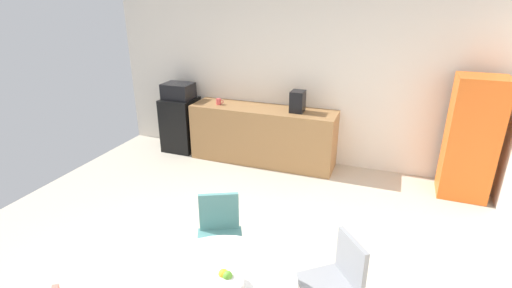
# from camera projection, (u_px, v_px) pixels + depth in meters

# --- Properties ---
(ground_plane) EXTENTS (6.00, 6.00, 0.00)m
(ground_plane) POSITION_uv_depth(u_px,v_px,m) (209.00, 267.00, 3.88)
(ground_plane) COLOR beige
(wall_back) EXTENTS (6.00, 0.10, 2.60)m
(wall_back) POSITION_uv_depth(u_px,v_px,m) (292.00, 80.00, 6.00)
(wall_back) COLOR silver
(wall_back) RESTS_ON ground_plane
(counter_block) EXTENTS (2.30, 0.60, 0.90)m
(counter_block) POSITION_uv_depth(u_px,v_px,m) (263.00, 135.00, 6.13)
(counter_block) COLOR #9E7042
(counter_block) RESTS_ON ground_plane
(mini_fridge) EXTENTS (0.54, 0.54, 0.91)m
(mini_fridge) POSITION_uv_depth(u_px,v_px,m) (181.00, 124.00, 6.61)
(mini_fridge) COLOR black
(mini_fridge) RESTS_ON ground_plane
(microwave) EXTENTS (0.48, 0.38, 0.26)m
(microwave) POSITION_uv_depth(u_px,v_px,m) (178.00, 91.00, 6.39)
(microwave) COLOR black
(microwave) RESTS_ON mini_fridge
(locker_cabinet) EXTENTS (0.60, 0.50, 1.63)m
(locker_cabinet) POSITION_uv_depth(u_px,v_px,m) (471.00, 139.00, 4.97)
(locker_cabinet) COLOR orange
(locker_cabinet) RESTS_ON ground_plane
(chair_gray) EXTENTS (0.59, 0.59, 0.83)m
(chair_gray) POSITION_uv_depth(u_px,v_px,m) (340.00, 274.00, 3.01)
(chair_gray) COLOR silver
(chair_gray) RESTS_ON ground_plane
(chair_teal) EXTENTS (0.56, 0.56, 0.83)m
(chair_teal) POSITION_uv_depth(u_px,v_px,m) (220.00, 227.00, 3.61)
(chair_teal) COLOR silver
(chair_teal) RESTS_ON ground_plane
(fruit_bowl) EXTENTS (0.27, 0.27, 0.11)m
(fruit_bowl) POSITION_uv_depth(u_px,v_px,m) (224.00, 283.00, 2.58)
(fruit_bowl) COLOR silver
(fruit_bowl) RESTS_ON round_table
(mug_white) EXTENTS (0.13, 0.08, 0.09)m
(mug_white) POSITION_uv_depth(u_px,v_px,m) (219.00, 102.00, 6.14)
(mug_white) COLOR #D84C4C
(mug_white) RESTS_ON counter_block
(coffee_maker) EXTENTS (0.20, 0.24, 0.32)m
(coffee_maker) POSITION_uv_depth(u_px,v_px,m) (298.00, 101.00, 5.72)
(coffee_maker) COLOR black
(coffee_maker) RESTS_ON counter_block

